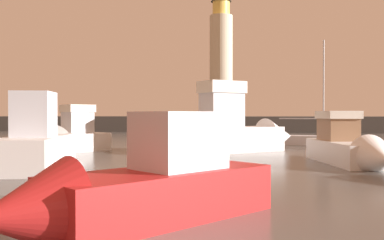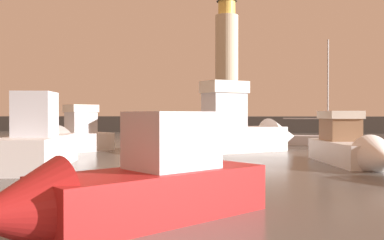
{
  "view_description": "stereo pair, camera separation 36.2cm",
  "coord_description": "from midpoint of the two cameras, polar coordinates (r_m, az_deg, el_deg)",
  "views": [
    {
      "loc": [
        1.74,
        -2.8,
        2.46
      ],
      "look_at": [
        -0.98,
        16.26,
        2.21
      ],
      "focal_mm": 40.39,
      "sensor_mm": 36.0,
      "label": 1
    },
    {
      "loc": [
        2.1,
        -2.74,
        2.46
      ],
      "look_at": [
        -0.98,
        16.26,
        2.21
      ],
      "focal_mm": 40.39,
      "sensor_mm": 36.0,
      "label": 2
    }
  ],
  "objects": [
    {
      "name": "motorboat_5",
      "position": [
        22.05,
        -18.54,
        -3.02
      ],
      "size": [
        4.18,
        8.72,
        3.8
      ],
      "color": "white",
      "rests_on": "ground_plane"
    },
    {
      "name": "ground_plane",
      "position": [
        32.18,
        5.77,
        -3.64
      ],
      "size": [
        220.0,
        220.0,
        0.0
      ],
      "primitive_type": "plane",
      "color": "#4C4742"
    },
    {
      "name": "motorboat_0",
      "position": [
        29.12,
        -17.16,
        -2.38
      ],
      "size": [
        6.04,
        7.26,
        3.46
      ],
      "color": "white",
      "rests_on": "ground_plane"
    },
    {
      "name": "motorboat_6",
      "position": [
        29.12,
        7.19,
        -1.45
      ],
      "size": [
        8.86,
        7.96,
        5.01
      ],
      "color": "white",
      "rests_on": "ground_plane"
    },
    {
      "name": "lighthouse",
      "position": [
        61.98,
        4.77,
        8.13
      ],
      "size": [
        3.26,
        3.26,
        17.43
      ],
      "color": "beige",
      "rests_on": "breakwater"
    },
    {
      "name": "motorboat_4",
      "position": [
        9.79,
        -8.23,
        -9.03
      ],
      "size": [
        6.05,
        6.74,
        2.91
      ],
      "color": "#B21E1E",
      "rests_on": "ground_plane"
    },
    {
      "name": "sailboat_moored",
      "position": [
        35.7,
        16.75,
        -2.51
      ],
      "size": [
        6.52,
        2.85,
        8.34
      ],
      "color": "silver",
      "rests_on": "ground_plane"
    },
    {
      "name": "motorboat_1",
      "position": [
        22.38,
        20.92,
        -3.46
      ],
      "size": [
        3.38,
        7.71,
        3.01
      ],
      "color": "white",
      "rests_on": "ground_plane"
    },
    {
      "name": "breakwater",
      "position": [
        61.33,
        7.41,
        -0.54
      ],
      "size": [
        72.87,
        6.26,
        2.17
      ],
      "primitive_type": "cube",
      "color": "#423F3D",
      "rests_on": "ground_plane"
    }
  ]
}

